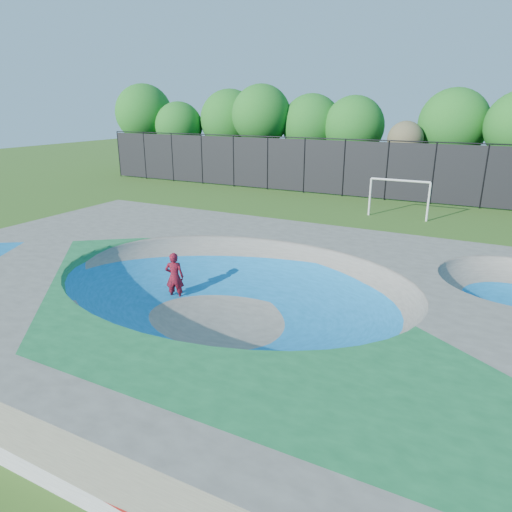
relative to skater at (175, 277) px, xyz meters
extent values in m
plane|color=#2E5417|center=(2.50, -0.49, -0.84)|extent=(120.00, 120.00, 0.00)
cube|color=gray|center=(2.50, -0.49, -0.09)|extent=(22.00, 14.00, 1.50)
imported|color=red|center=(0.00, 0.00, 0.00)|extent=(0.72, 0.61, 1.69)
cube|color=black|center=(0.00, 0.00, -0.82)|extent=(0.79, 0.56, 0.05)
cylinder|color=silver|center=(2.67, 15.45, 0.25)|extent=(0.12, 0.12, 2.19)
cylinder|color=silver|center=(5.95, 15.45, 0.25)|extent=(0.12, 0.12, 2.19)
cylinder|color=silver|center=(4.31, 15.45, 1.34)|extent=(3.28, 0.12, 0.12)
cylinder|color=black|center=(-21.50, 20.51, 1.16)|extent=(0.09, 0.09, 4.00)
cylinder|color=black|center=(-18.50, 20.51, 1.16)|extent=(0.09, 0.09, 4.00)
cylinder|color=black|center=(-15.50, 20.51, 1.16)|extent=(0.09, 0.09, 4.00)
cylinder|color=black|center=(-12.50, 20.51, 1.16)|extent=(0.09, 0.09, 4.00)
cylinder|color=black|center=(-9.50, 20.51, 1.16)|extent=(0.09, 0.09, 4.00)
cylinder|color=black|center=(-6.50, 20.51, 1.16)|extent=(0.09, 0.09, 4.00)
cylinder|color=black|center=(-3.50, 20.51, 1.16)|extent=(0.09, 0.09, 4.00)
cylinder|color=black|center=(-0.50, 20.51, 1.16)|extent=(0.09, 0.09, 4.00)
cylinder|color=black|center=(2.50, 20.51, 1.16)|extent=(0.09, 0.09, 4.00)
cylinder|color=black|center=(5.50, 20.51, 1.16)|extent=(0.09, 0.09, 4.00)
cylinder|color=black|center=(8.50, 20.51, 1.16)|extent=(0.09, 0.09, 4.00)
cube|color=black|center=(2.50, 20.51, 1.16)|extent=(48.00, 0.03, 3.80)
cylinder|color=black|center=(2.50, 20.51, 3.16)|extent=(48.00, 0.08, 0.08)
cylinder|color=#4A2E25|center=(-21.54, 24.38, 0.91)|extent=(0.44, 0.44, 3.51)
sphere|color=#19621C|center=(-21.54, 24.38, 4.68)|extent=(5.36, 5.36, 5.36)
cylinder|color=#4A2E25|center=(-17.74, 24.67, 0.53)|extent=(0.44, 0.44, 2.75)
sphere|color=#19621C|center=(-17.74, 24.67, 3.55)|extent=(4.38, 4.38, 4.38)
cylinder|color=#4A2E25|center=(-13.40, 26.70, 0.61)|extent=(0.44, 0.44, 2.90)
sphere|color=#19621C|center=(-13.40, 26.70, 4.11)|extent=(5.46, 5.46, 5.46)
cylinder|color=#4A2E25|center=(-9.17, 24.73, 0.95)|extent=(0.44, 0.44, 3.59)
sphere|color=#19621C|center=(-9.17, 24.73, 4.62)|extent=(4.99, 4.99, 4.99)
cylinder|color=#4A2E25|center=(-5.24, 26.32, 0.58)|extent=(0.44, 0.44, 2.84)
sphere|color=#19621C|center=(-5.24, 26.32, 3.87)|extent=(4.98, 4.98, 4.98)
cylinder|color=#4A2E25|center=(-1.53, 26.11, 0.56)|extent=(0.44, 0.44, 2.81)
sphere|color=#19621C|center=(-1.53, 26.11, 3.77)|extent=(4.82, 4.82, 4.82)
cylinder|color=#4A2E25|center=(2.84, 24.45, 0.55)|extent=(0.44, 0.44, 2.78)
sphere|color=brown|center=(2.84, 24.45, 3.03)|extent=(2.60, 2.60, 2.60)
cylinder|color=#4A2E25|center=(5.82, 26.56, 0.69)|extent=(0.44, 0.44, 3.06)
sphere|color=#19621C|center=(5.82, 26.56, 4.12)|extent=(5.08, 5.08, 5.08)
cylinder|color=#4A2E25|center=(10.15, 24.67, 0.77)|extent=(0.44, 0.44, 3.22)
camera|label=1|loc=(8.85, -11.32, 5.42)|focal=32.00mm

